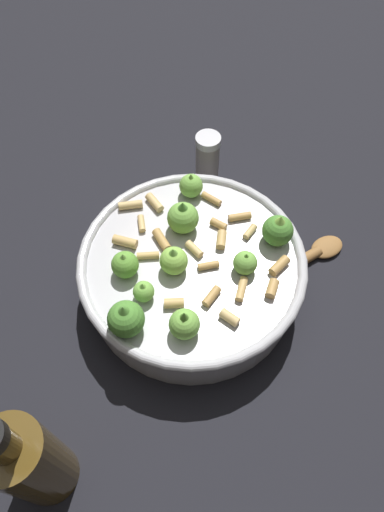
{
  "coord_description": "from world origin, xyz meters",
  "views": [
    {
      "loc": [
        -0.32,
        -0.07,
        0.57
      ],
      "look_at": [
        0.0,
        0.0,
        0.08
      ],
      "focal_mm": 32.22,
      "sensor_mm": 36.0,
      "label": 1
    }
  ],
  "objects_px": {
    "pepper_shaker": "(207,161)",
    "wooden_spoon": "(281,272)",
    "olive_oil_bottle": "(30,462)",
    "cooking_pan": "(192,270)"
  },
  "relations": [
    {
      "from": "cooking_pan",
      "to": "pepper_shaker",
      "type": "xyz_separation_m",
      "value": [
        0.2,
        0.02,
        0.01
      ]
    },
    {
      "from": "olive_oil_bottle",
      "to": "wooden_spoon",
      "type": "relative_size",
      "value": 1.01
    },
    {
      "from": "cooking_pan",
      "to": "olive_oil_bottle",
      "type": "relative_size",
      "value": 1.48
    },
    {
      "from": "pepper_shaker",
      "to": "wooden_spoon",
      "type": "bearing_deg",
      "value": -137.8
    },
    {
      "from": "wooden_spoon",
      "to": "pepper_shaker",
      "type": "bearing_deg",
      "value": 42.2
    },
    {
      "from": "pepper_shaker",
      "to": "olive_oil_bottle",
      "type": "xyz_separation_m",
      "value": [
        -0.47,
        0.09,
        0.03
      ]
    },
    {
      "from": "cooking_pan",
      "to": "pepper_shaker",
      "type": "bearing_deg",
      "value": 4.68
    },
    {
      "from": "cooking_pan",
      "to": "wooden_spoon",
      "type": "relative_size",
      "value": 1.49
    },
    {
      "from": "olive_oil_bottle",
      "to": "wooden_spoon",
      "type": "distance_m",
      "value": 0.4
    },
    {
      "from": "cooking_pan",
      "to": "olive_oil_bottle",
      "type": "bearing_deg",
      "value": 158.67
    }
  ]
}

